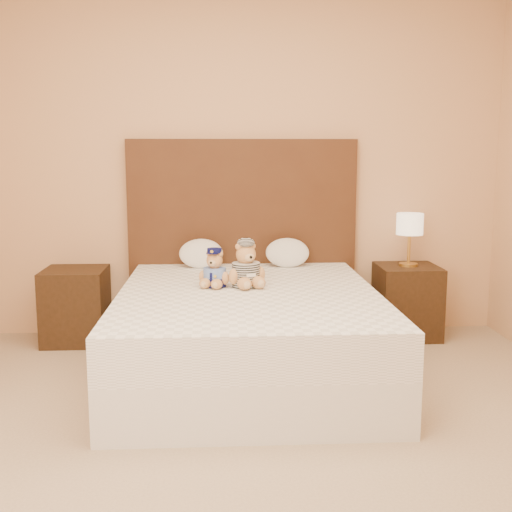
{
  "coord_description": "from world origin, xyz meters",
  "views": [
    {
      "loc": [
        -0.17,
        -2.71,
        1.41
      ],
      "look_at": [
        0.06,
        1.45,
        0.73
      ],
      "focal_mm": 45.0,
      "sensor_mm": 36.0,
      "label": 1
    }
  ],
  "objects_px": {
    "bed": "(248,333)",
    "pillow_left": "(201,252)",
    "nightstand_left": "(76,306)",
    "teddy_prisoner": "(246,264)",
    "lamp": "(410,227)",
    "nightstand_right": "(407,301)",
    "pillow_right": "(287,251)",
    "teddy_police": "(215,268)"
  },
  "relations": [
    {
      "from": "nightstand_left",
      "to": "pillow_right",
      "type": "distance_m",
      "value": 1.63
    },
    {
      "from": "teddy_police",
      "to": "pillow_right",
      "type": "xyz_separation_m",
      "value": [
        0.54,
        0.7,
        -0.01
      ]
    },
    {
      "from": "bed",
      "to": "pillow_left",
      "type": "distance_m",
      "value": 0.97
    },
    {
      "from": "nightstand_left",
      "to": "lamp",
      "type": "bearing_deg",
      "value": 0.0
    },
    {
      "from": "nightstand_left",
      "to": "teddy_prisoner",
      "type": "height_order",
      "value": "teddy_prisoner"
    },
    {
      "from": "bed",
      "to": "nightstand_right",
      "type": "bearing_deg",
      "value": 32.62
    },
    {
      "from": "teddy_police",
      "to": "pillow_right",
      "type": "height_order",
      "value": "teddy_police"
    },
    {
      "from": "nightstand_left",
      "to": "pillow_right",
      "type": "bearing_deg",
      "value": 1.09
    },
    {
      "from": "bed",
      "to": "nightstand_left",
      "type": "xyz_separation_m",
      "value": [
        -1.25,
        0.8,
        -0.0
      ]
    },
    {
      "from": "nightstand_right",
      "to": "pillow_left",
      "type": "relative_size",
      "value": 1.68
    },
    {
      "from": "teddy_police",
      "to": "teddy_prisoner",
      "type": "bearing_deg",
      "value": 16.26
    },
    {
      "from": "teddy_police",
      "to": "teddy_prisoner",
      "type": "relative_size",
      "value": 0.84
    },
    {
      "from": "bed",
      "to": "pillow_left",
      "type": "bearing_deg",
      "value": 110.86
    },
    {
      "from": "nightstand_left",
      "to": "teddy_police",
      "type": "xyz_separation_m",
      "value": [
        1.04,
        -0.67,
        0.4
      ]
    },
    {
      "from": "nightstand_left",
      "to": "teddy_police",
      "type": "height_order",
      "value": "teddy_police"
    },
    {
      "from": "teddy_police",
      "to": "pillow_right",
      "type": "bearing_deg",
      "value": 72.6
    },
    {
      "from": "nightstand_right",
      "to": "lamp",
      "type": "bearing_deg",
      "value": 180.0
    },
    {
      "from": "bed",
      "to": "nightstand_right",
      "type": "xyz_separation_m",
      "value": [
        1.25,
        0.8,
        -0.0
      ]
    },
    {
      "from": "bed",
      "to": "lamp",
      "type": "height_order",
      "value": "lamp"
    },
    {
      "from": "bed",
      "to": "pillow_right",
      "type": "height_order",
      "value": "pillow_right"
    },
    {
      "from": "nightstand_left",
      "to": "teddy_prisoner",
      "type": "distance_m",
      "value": 1.48
    },
    {
      "from": "nightstand_right",
      "to": "teddy_prisoner",
      "type": "distance_m",
      "value": 1.5
    },
    {
      "from": "nightstand_left",
      "to": "nightstand_right",
      "type": "relative_size",
      "value": 1.0
    },
    {
      "from": "nightstand_left",
      "to": "teddy_police",
      "type": "relative_size",
      "value": 2.23
    },
    {
      "from": "teddy_prisoner",
      "to": "pillow_right",
      "type": "relative_size",
      "value": 0.89
    },
    {
      "from": "bed",
      "to": "pillow_right",
      "type": "bearing_deg",
      "value": 68.23
    },
    {
      "from": "bed",
      "to": "pillow_left",
      "type": "height_order",
      "value": "pillow_left"
    },
    {
      "from": "nightstand_right",
      "to": "lamp",
      "type": "height_order",
      "value": "lamp"
    },
    {
      "from": "nightstand_right",
      "to": "pillow_right",
      "type": "bearing_deg",
      "value": 178.13
    },
    {
      "from": "nightstand_left",
      "to": "teddy_police",
      "type": "distance_m",
      "value": 1.3
    },
    {
      "from": "bed",
      "to": "nightstand_left",
      "type": "bearing_deg",
      "value": 147.38
    },
    {
      "from": "nightstand_right",
      "to": "lamp",
      "type": "distance_m",
      "value": 0.57
    },
    {
      "from": "lamp",
      "to": "pillow_left",
      "type": "distance_m",
      "value": 1.58
    },
    {
      "from": "nightstand_left",
      "to": "teddy_prisoner",
      "type": "xyz_separation_m",
      "value": [
        1.24,
        -0.69,
        0.42
      ]
    },
    {
      "from": "teddy_prisoner",
      "to": "pillow_right",
      "type": "bearing_deg",
      "value": 43.16
    },
    {
      "from": "teddy_prisoner",
      "to": "pillow_left",
      "type": "xyz_separation_m",
      "value": [
        -0.31,
        0.72,
        -0.03
      ]
    },
    {
      "from": "bed",
      "to": "pillow_left",
      "type": "xyz_separation_m",
      "value": [
        -0.32,
        0.83,
        0.39
      ]
    },
    {
      "from": "bed",
      "to": "nightstand_right",
      "type": "height_order",
      "value": "same"
    },
    {
      "from": "lamp",
      "to": "pillow_left",
      "type": "xyz_separation_m",
      "value": [
        -1.57,
        0.03,
        -0.18
      ]
    },
    {
      "from": "teddy_police",
      "to": "pillow_left",
      "type": "bearing_deg",
      "value": 118.72
    },
    {
      "from": "bed",
      "to": "lamp",
      "type": "distance_m",
      "value": 1.59
    },
    {
      "from": "nightstand_right",
      "to": "lamp",
      "type": "relative_size",
      "value": 1.38
    }
  ]
}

